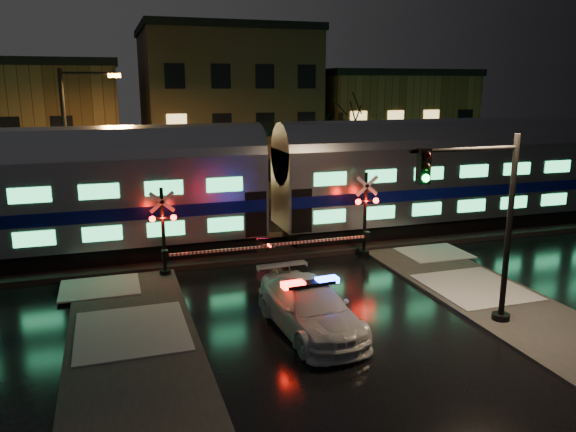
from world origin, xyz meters
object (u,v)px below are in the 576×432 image
object	(u,v)px
streetlight	(73,145)
traffic_light	(484,229)
crossing_signal_left	(173,241)
police_car	(310,308)
crossing_signal_right	(359,224)

from	to	relation	value
streetlight	traffic_light	bearing A→B (deg)	-49.12
traffic_light	streetlight	bearing A→B (deg)	143.82
crossing_signal_left	police_car	bearing A→B (deg)	-62.03
police_car	streetlight	xyz separation A→B (m)	(-7.52, 13.47, 4.17)
police_car	traffic_light	size ratio (longest dim) A/B	0.88
traffic_light	streetlight	xyz separation A→B (m)	(-12.90, 14.90, 1.58)
traffic_light	crossing_signal_left	bearing A→B (deg)	150.50
streetlight	crossing_signal_left	bearing A→B (deg)	-59.62
crossing_signal_right	crossing_signal_left	bearing A→B (deg)	-179.97
crossing_signal_right	crossing_signal_left	distance (m)	8.44
crossing_signal_left	streetlight	world-z (taller)	streetlight
police_car	traffic_light	world-z (taller)	traffic_light
crossing_signal_left	streetlight	size ratio (longest dim) A/B	0.62
police_car	crossing_signal_right	xyz separation A→B (m)	(4.84, 6.77, 0.84)
crossing_signal_right	crossing_signal_left	world-z (taller)	crossing_signal_right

